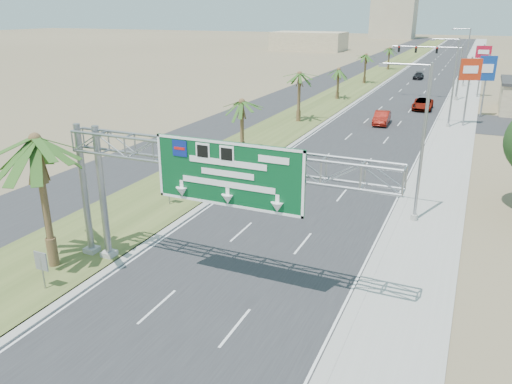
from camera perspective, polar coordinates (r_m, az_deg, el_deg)
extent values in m
cube|color=#28282B|center=(120.34, 19.39, 12.83)|extent=(12.00, 300.00, 0.02)
cube|color=#9E9B93|center=(119.92, 23.50, 12.32)|extent=(4.00, 300.00, 0.10)
cube|color=#435324|center=(121.58, 14.59, 13.39)|extent=(7.00, 300.00, 0.12)
cube|color=#28282B|center=(122.94, 11.30, 13.68)|extent=(8.00, 300.00, 0.02)
cylinder|color=gray|center=(27.46, -17.14, -0.33)|extent=(0.36, 0.36, 7.40)
cylinder|color=gray|center=(28.23, -19.00, 0.02)|extent=(0.36, 0.36, 7.40)
cube|color=#9E9B93|center=(28.81, -16.43, -6.87)|extent=(0.70, 0.70, 0.40)
cube|color=#9E9B93|center=(29.55, -18.23, -6.37)|extent=(0.70, 0.70, 0.40)
cube|color=#074821|center=(22.16, -3.22, 2.03)|extent=(7.20, 0.12, 3.00)
cube|color=navy|center=(22.98, -8.72, 4.96)|extent=(0.75, 0.03, 0.75)
cone|color=white|center=(22.48, -3.26, -0.81)|extent=(0.56, 0.56, 0.45)
cylinder|color=brown|center=(27.54, -22.94, -1.44)|extent=(0.36, 0.36, 7.00)
cylinder|color=brown|center=(28.55, -22.23, -6.42)|extent=(0.54, 0.54, 1.68)
cylinder|color=brown|center=(46.82, -1.60, 7.28)|extent=(0.36, 0.36, 5.00)
cylinder|color=brown|center=(47.28, -1.58, 5.03)|extent=(0.54, 0.54, 1.20)
cylinder|color=brown|center=(61.31, 4.93, 10.64)|extent=(0.36, 0.36, 5.80)
cylinder|color=brown|center=(61.71, 4.87, 8.62)|extent=(0.54, 0.54, 1.39)
cylinder|color=brown|center=(78.46, 9.34, 12.03)|extent=(0.36, 0.36, 4.50)
cylinder|color=brown|center=(78.71, 9.27, 10.80)|extent=(0.54, 0.54, 1.08)
cylinder|color=brown|center=(96.79, 12.36, 13.52)|extent=(0.36, 0.36, 5.20)
cylinder|color=brown|center=(97.02, 12.27, 12.37)|extent=(0.54, 0.54, 1.25)
cylinder|color=brown|center=(121.28, 14.93, 14.46)|extent=(0.36, 0.36, 4.80)
cylinder|color=brown|center=(121.45, 14.85, 13.60)|extent=(0.54, 0.54, 1.15)
cylinder|color=gray|center=(32.30, 18.49, 4.95)|extent=(0.20, 0.20, 10.00)
cylinder|color=gray|center=(31.62, 16.89, 13.79)|extent=(2.80, 0.12, 0.12)
cube|color=slate|center=(31.84, 14.32, 13.88)|extent=(0.50, 0.22, 0.18)
cylinder|color=#9E9B93|center=(33.77, 17.61, -2.84)|extent=(0.44, 0.44, 0.50)
cylinder|color=gray|center=(61.78, 21.65, 11.38)|extent=(0.20, 0.20, 10.00)
cylinder|color=gray|center=(61.43, 20.90, 16.01)|extent=(2.80, 0.12, 0.12)
cube|color=slate|center=(61.54, 19.54, 16.07)|extent=(0.50, 0.22, 0.18)
cylinder|color=#9E9B93|center=(62.56, 21.09, 7.10)|extent=(0.44, 0.44, 0.50)
cylinder|color=gray|center=(97.57, 22.93, 13.92)|extent=(0.20, 0.20, 10.00)
cylinder|color=gray|center=(97.35, 22.48, 16.85)|extent=(2.80, 0.12, 0.12)
cube|color=slate|center=(97.42, 21.62, 16.90)|extent=(0.50, 0.22, 0.18)
cylinder|color=#9E9B93|center=(98.07, 22.56, 11.18)|extent=(0.44, 0.44, 0.50)
cylinder|color=gray|center=(81.75, 22.19, 12.40)|extent=(0.28, 0.28, 8.00)
cylinder|color=gray|center=(81.77, 18.94, 15.41)|extent=(10.00, 0.18, 0.18)
cube|color=black|center=(81.47, 19.97, 15.00)|extent=(0.32, 0.18, 0.95)
cube|color=black|center=(81.76, 17.82, 15.25)|extent=(0.32, 0.18, 0.95)
cube|color=black|center=(82.08, 16.03, 15.43)|extent=(0.32, 0.18, 0.95)
sphere|color=red|center=(81.33, 19.99, 15.20)|extent=(0.22, 0.22, 0.22)
imported|color=black|center=(81.48, 22.47, 14.48)|extent=(0.16, 0.16, 0.60)
cylinder|color=#9E9B93|center=(82.24, 21.85, 9.86)|extent=(0.56, 0.56, 0.60)
cylinder|color=gray|center=(26.39, -23.15, -8.63)|extent=(0.08, 0.08, 1.80)
cube|color=slate|center=(26.08, -23.36, -7.27)|extent=(0.75, 0.06, 0.95)
cylinder|color=gray|center=(35.09, -9.92, -0.16)|extent=(0.08, 0.08, 1.80)
cube|color=slate|center=(34.86, -9.99, 0.92)|extent=(0.75, 0.06, 0.95)
cube|color=tan|center=(262.67, 15.62, 20.38)|extent=(20.00, 16.00, 35.00)
cube|color=tan|center=(178.25, 6.06, 16.77)|extent=(24.00, 14.00, 6.00)
imported|color=black|center=(39.02, -1.02, 2.13)|extent=(2.17, 5.00, 1.68)
imported|color=maroon|center=(61.92, 14.17, 8.21)|extent=(1.96, 4.89, 1.58)
imported|color=gray|center=(72.99, 18.52, 9.50)|extent=(2.70, 5.58, 1.53)
imported|color=black|center=(106.32, 18.07, 12.50)|extent=(1.81, 4.42, 1.28)
cylinder|color=gray|center=(63.34, 23.02, 10.44)|extent=(0.20, 0.20, 7.95)
cube|color=#B72A0E|center=(63.03, 23.34, 12.74)|extent=(2.31, 1.25, 2.40)
cube|color=white|center=(62.85, 23.33, 12.73)|extent=(1.55, 0.72, 0.84)
cylinder|color=gray|center=(69.98, 24.68, 10.92)|extent=(0.20, 0.20, 7.80)
cube|color=navy|center=(69.74, 24.94, 12.70)|extent=(2.00, 0.90, 3.00)
cube|color=white|center=(69.56, 24.94, 12.68)|extent=(1.35, 0.47, 1.05)
cylinder|color=gray|center=(86.33, 24.29, 12.46)|extent=(0.20, 0.20, 8.01)
cube|color=#AE0D25|center=(86.08, 24.57, 14.36)|extent=(2.22, 0.47, 1.80)
cube|color=white|center=(85.90, 24.57, 14.35)|extent=(1.54, 0.16, 0.63)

